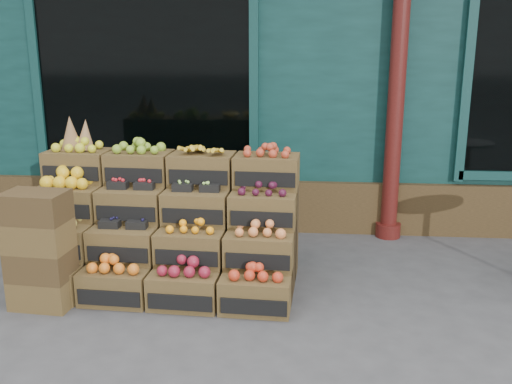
{
  "coord_description": "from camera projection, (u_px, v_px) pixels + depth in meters",
  "views": [
    {
      "loc": [
        0.23,
        -4.25,
        2.16
      ],
      "look_at": [
        -0.2,
        0.7,
        0.85
      ],
      "focal_mm": 40.0,
      "sensor_mm": 36.0,
      "label": 1
    }
  ],
  "objects": [
    {
      "name": "shopkeeper",
      "position": [
        193.0,
        131.0,
        7.19
      ],
      "size": [
        0.89,
        0.7,
        2.14
      ],
      "primitive_type": "imported",
      "rotation": [
        0.0,
        0.0,
        2.88
      ],
      "color": "#19591F",
      "rests_on": "ground"
    },
    {
      "name": "crate_display",
      "position": [
        164.0,
        233.0,
        5.23
      ],
      "size": [
        2.44,
        1.27,
        1.5
      ],
      "rotation": [
        0.0,
        0.0,
        -0.05
      ],
      "color": "#523E20",
      "rests_on": "ground"
    },
    {
      "name": "spare_crates",
      "position": [
        40.0,
        250.0,
        4.7
      ],
      "size": [
        0.52,
        0.38,
        0.99
      ],
      "rotation": [
        0.0,
        0.0,
        -0.08
      ],
      "color": "#523E20",
      "rests_on": "ground"
    },
    {
      "name": "ground",
      "position": [
        273.0,
        314.0,
        4.67
      ],
      "size": [
        60.0,
        60.0,
        0.0
      ],
      "primitive_type": "plane",
      "color": "#404042",
      "rests_on": "ground"
    },
    {
      "name": "shop_facade",
      "position": [
        293.0,
        26.0,
        8.98
      ],
      "size": [
        12.0,
        6.24,
        4.8
      ],
      "color": "#0E312F",
      "rests_on": "ground"
    }
  ]
}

